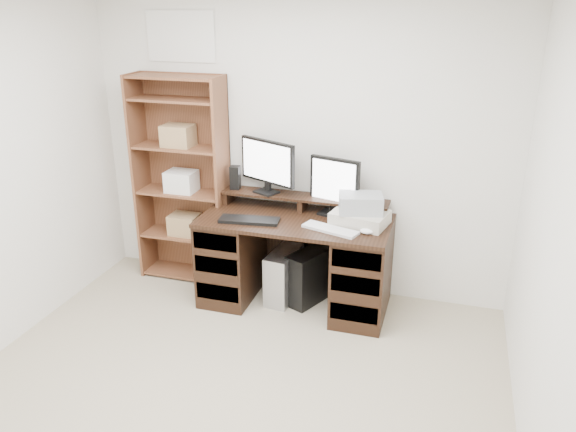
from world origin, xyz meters
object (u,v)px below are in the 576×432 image
at_px(monitor_small, 334,184).
at_px(printer, 360,218).
at_px(monitor_wide, 267,164).
at_px(tower_black, 311,276).
at_px(tower_silver, 284,275).
at_px(desk, 296,260).
at_px(bookshelf, 183,178).

bearing_deg(monitor_small, printer, -17.56).
bearing_deg(monitor_wide, printer, 12.20).
relative_size(printer, tower_black, 0.84).
bearing_deg(tower_silver, monitor_wide, 144.53).
distance_m(desk, tower_black, 0.21).
bearing_deg(printer, bookshelf, -175.91).
distance_m(desk, monitor_small, 0.69).
bearing_deg(tower_black, bookshelf, -162.18).
distance_m(desk, monitor_wide, 0.81).
height_order(monitor_small, bookshelf, bookshelf).
xyz_separation_m(desk, bookshelf, (-1.08, 0.21, 0.53)).
bearing_deg(desk, monitor_wide, 145.45).
height_order(desk, monitor_small, monitor_small).
xyz_separation_m(desk, tower_black, (0.11, 0.07, -0.17)).
bearing_deg(tower_black, monitor_wide, -173.58).
bearing_deg(tower_black, printer, 17.97).
bearing_deg(monitor_wide, bookshelf, -155.64).
bearing_deg(monitor_wide, tower_silver, -17.02).
xyz_separation_m(monitor_wide, printer, (0.80, -0.18, -0.31)).
bearing_deg(bookshelf, tower_black, -6.73).
relative_size(monitor_small, printer, 1.13).
distance_m(monitor_small, tower_black, 0.80).
xyz_separation_m(monitor_small, tower_black, (-0.15, -0.11, -0.78)).
bearing_deg(tower_black, desk, -121.90).
distance_m(tower_silver, tower_black, 0.22).
distance_m(monitor_wide, bookshelf, 0.80).
distance_m(monitor_wide, monitor_small, 0.58).
relative_size(desk, monitor_small, 3.25).
distance_m(tower_silver, bookshelf, 1.21).
relative_size(monitor_wide, printer, 1.27).
xyz_separation_m(tower_silver, tower_black, (0.22, 0.04, 0.01)).
bearing_deg(monitor_small, tower_black, -128.03).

